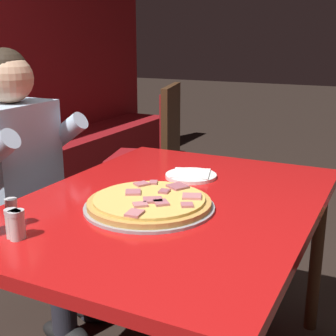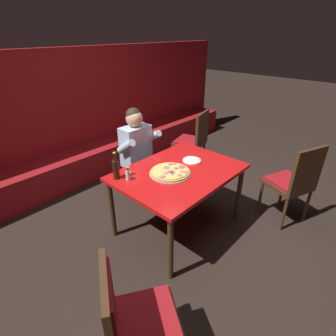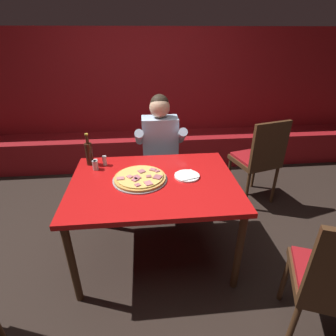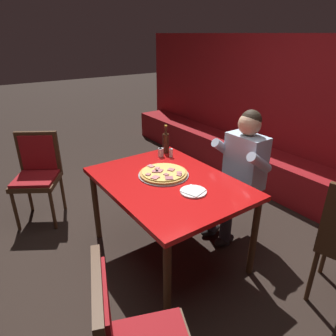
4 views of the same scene
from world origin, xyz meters
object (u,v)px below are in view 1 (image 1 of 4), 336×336
Objects in this scene: main_dining_table at (170,220)px; shaker_parmesan at (19,226)px; pizza at (150,203)px; shaker_black_pepper at (15,227)px; diner_seated_blue_shirt at (32,179)px; shaker_red_pepper_flakes at (12,213)px; plate_white_paper at (191,175)px; shaker_oregano at (12,225)px; dining_chair_by_booth at (153,150)px.

main_dining_table is 0.56m from shaker_parmesan.
shaker_black_pepper is at bearing 150.67° from pizza.
main_dining_table is 0.75m from diner_seated_blue_shirt.
shaker_red_pepper_flakes and shaker_parmesan have the same top height.
diner_seated_blue_shirt is at bearing 39.24° from shaker_black_pepper.
shaker_red_pepper_flakes is at bearing 141.94° from main_dining_table.
plate_white_paper is (0.28, 0.04, 0.08)m from main_dining_table.
diner_seated_blue_shirt is (0.53, 0.41, -0.10)m from shaker_red_pepper_flakes.
shaker_red_pepper_flakes is 1.00× the size of shaker_black_pepper.
shaker_oregano is 0.02m from shaker_black_pepper.
dining_chair_by_booth is (1.33, 0.70, -0.18)m from pizza.
plate_white_paper is at bearing -14.69° from shaker_parmesan.
shaker_black_pepper is (-0.07, -0.09, 0.00)m from shaker_red_pepper_flakes.
diner_seated_blue_shirt is 1.12m from dining_chair_by_booth.
pizza is at bearing -106.95° from diner_seated_blue_shirt.
main_dining_table is 15.55× the size of shaker_black_pepper.
pizza is 0.39m from plate_white_paper.
main_dining_table is 1.31× the size of dining_chair_by_booth.
shaker_red_pepper_flakes reaches higher than plate_white_paper.
main_dining_table is 0.57m from shaker_black_pepper.
plate_white_paper is (0.39, 0.02, -0.01)m from pizza.
main_dining_table is 0.57m from shaker_oregano.
diner_seated_blue_shirt is at bearing 39.87° from shaker_parmesan.
diner_seated_blue_shirt is (0.11, 0.74, 0.02)m from main_dining_table.
main_dining_table is 1.05× the size of diner_seated_blue_shirt.
pizza is 0.45m from shaker_black_pepper.
plate_white_paper is 0.80m from shaker_black_pepper.
shaker_black_pepper is (-0.01, 0.00, 0.00)m from shaker_parmesan.
shaker_red_pepper_flakes is 0.07× the size of diner_seated_blue_shirt.
shaker_black_pepper is at bearing 153.77° from main_dining_table.
diner_seated_blue_shirt reaches higher than shaker_black_pepper.
shaker_red_pepper_flakes is 1.00× the size of shaker_parmesan.
shaker_red_pepper_flakes is at bearing 157.72° from plate_white_paper.
main_dining_table is 15.55× the size of shaker_red_pepper_flakes.
dining_chair_by_booth reaches higher than main_dining_table.
shaker_parmesan reaches higher than pizza.
main_dining_table is at bearing -13.57° from pizza.
shaker_black_pepper is at bearing 174.29° from shaker_parmesan.
diner_seated_blue_shirt reaches higher than plate_white_paper.
shaker_oregano is 0.77m from diner_seated_blue_shirt.
dining_chair_by_booth reaches higher than shaker_parmesan.
diner_seated_blue_shirt is at bearing 178.99° from dining_chair_by_booth.
dining_chair_by_booth reaches higher than shaker_red_pepper_flakes.
pizza is 0.45m from shaker_oregano.
shaker_red_pepper_flakes reaches higher than main_dining_table.
main_dining_table is at bearing -149.38° from dining_chair_by_booth.
diner_seated_blue_shirt reaches higher than dining_chair_by_booth.
main_dining_table is 15.55× the size of shaker_parmesan.
pizza is at bearing 166.43° from main_dining_table.
shaker_oregano is 1.00× the size of shaker_parmesan.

